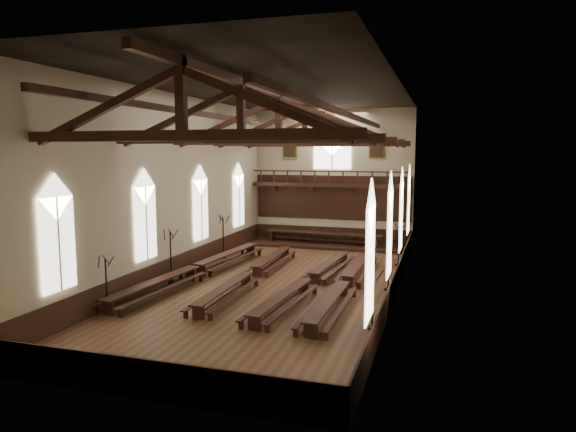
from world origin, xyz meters
name	(u,v)px	position (x,y,z in m)	size (l,w,h in m)	color
ground	(279,285)	(0.00, 0.00, 0.00)	(26.00, 26.00, 0.00)	brown
room_walls	(279,160)	(0.00, 0.00, 6.46)	(26.00, 26.00, 26.00)	#BCAA8E
wainscot_band	(279,273)	(0.00, 0.00, 0.60)	(12.00, 26.00, 1.20)	#32190F
side_windows	(279,213)	(0.00, 0.00, 3.74)	(11.85, 19.80, 4.50)	white
end_window	(332,147)	(0.00, 12.90, 7.22)	(2.80, 0.12, 3.80)	white
minstrels_gallery	(331,192)	(0.00, 12.66, 3.91)	(11.80, 1.24, 3.70)	#3C1D13
portraits	(332,149)	(0.00, 12.90, 7.10)	(7.75, 0.09, 1.45)	brown
roof_trusses	(279,125)	(0.00, 0.00, 8.22)	(11.70, 25.70, 2.80)	#3C1D13
refectory_row_a	(196,269)	(-4.75, -0.06, 0.55)	(2.11, 14.54, 0.75)	#3C1D13
refectory_row_b	(251,272)	(-1.64, 0.25, 0.49)	(1.48, 13.64, 0.67)	#3C1D13
refectory_row_c	(310,279)	(1.72, -0.31, 0.49)	(1.83, 13.79, 0.68)	#3C1D13
refectory_row_d	(345,282)	(3.54, -0.41, 0.50)	(1.44, 13.86, 0.69)	#3C1D13
dais	(323,245)	(-0.27, 11.40, 0.10)	(11.40, 3.06, 0.20)	#32190F
high_table	(323,234)	(-0.27, 11.40, 0.89)	(8.69, 1.62, 0.81)	#3C1D13
high_chairs	(326,235)	(-0.27, 12.23, 0.70)	(7.62, 0.42, 0.91)	#3C1D13
candelabrum_left_near	(107,296)	(-5.55, -6.71, 0.77)	(0.68, 0.78, 2.54)	black
candelabrum_left_mid	(171,267)	(-5.55, -1.31, 0.87)	(0.82, 0.87, 2.88)	black
candelabrum_left_far	(223,245)	(-5.55, 5.40, 0.86)	(0.86, 0.81, 2.84)	black
candelabrum_right_near	(372,311)	(5.55, -5.38, 0.73)	(0.70, 0.72, 2.41)	black
candelabrum_right_mid	(388,274)	(5.55, 0.54, 0.84)	(0.83, 0.80, 2.77)	black
candelabrum_right_far	(398,253)	(5.55, 6.33, 0.79)	(0.71, 0.80, 2.61)	black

